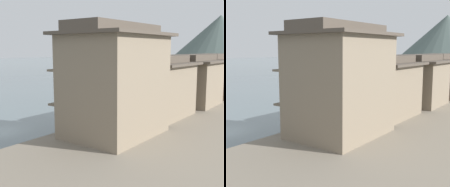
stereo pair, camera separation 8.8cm
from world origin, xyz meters
The scene contains 12 objects.
boat_moored_nearest centered at (5.26, 12.23, 0.18)m, with size 0.93×5.26×0.54m.
boat_moored_second centered at (5.08, 21.28, 0.14)m, with size 1.79×5.10×0.41m.
boat_moored_third centered at (5.45, 50.13, 0.29)m, with size 1.96×3.90×0.78m.
boat_moored_far centered at (-0.26, 41.38, 0.26)m, with size 2.37×3.58×0.70m.
house_waterfront_nearest centered at (11.18, 3.53, 5.23)m, with size 6.95×8.39×8.74m.
house_waterfront_second centered at (10.89, 11.74, 3.94)m, with size 6.35×7.56×6.14m.
house_waterfront_tall centered at (11.15, 19.85, 3.94)m, with size 6.87×7.36×6.14m.
house_waterfront_narrow centered at (11.05, 27.26, 3.95)m, with size 6.67×6.14×6.14m.
mooring_post_dock_near centered at (7.33, 3.66, 1.36)m, with size 0.20×0.20×0.84m, color #473828.
mooring_post_dock_mid centered at (7.33, 14.43, 1.31)m, with size 0.20×0.20×0.72m, color #473828.
mooring_post_dock_far centered at (7.33, 23.96, 1.33)m, with size 0.20×0.20×0.77m, color #473828.
hill_far_east centered at (-9.22, 97.99, 10.04)m, with size 44.81×44.81×20.08m, color #4C5B56.
Camera 1 is at (24.71, -15.13, 7.73)m, focal length 47.47 mm.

